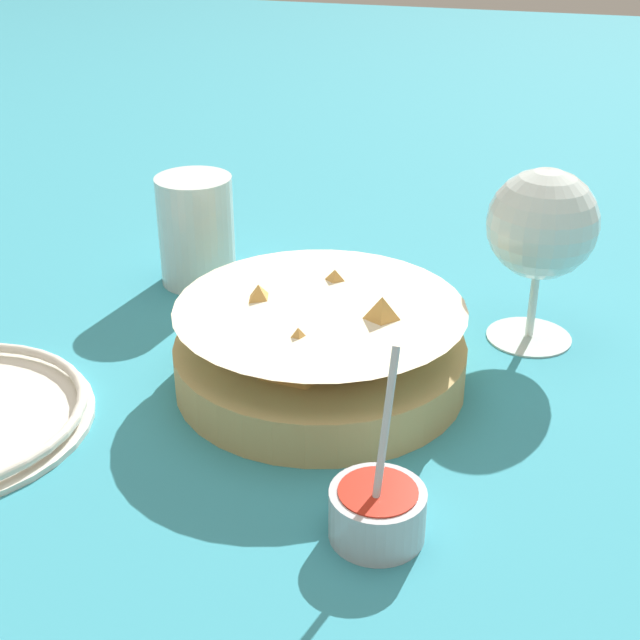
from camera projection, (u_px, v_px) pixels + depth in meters
The scene contains 5 objects.
ground_plane at pixel (356, 377), 0.72m from camera, with size 4.00×4.00×0.00m, color teal.
food_basket at pixel (320, 348), 0.69m from camera, with size 0.23×0.23×0.09m.
sauce_cup at pixel (377, 510), 0.54m from camera, with size 0.07×0.06×0.11m.
wine_glass at pixel (542, 229), 0.73m from camera, with size 0.09×0.09×0.15m.
beer_mug at pixel (198, 233), 0.86m from camera, with size 0.11×0.07×0.11m.
Camera 1 is at (-0.60, -0.15, 0.37)m, focal length 50.00 mm.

